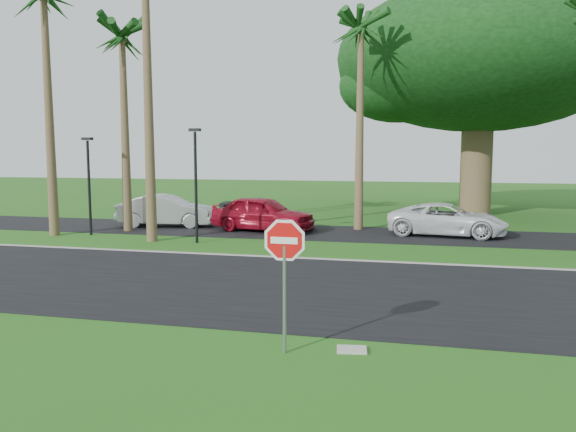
# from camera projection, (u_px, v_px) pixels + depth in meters

# --- Properties ---
(ground) EXTENTS (120.00, 120.00, 0.00)m
(ground) POSITION_uv_depth(u_px,v_px,m) (294.00, 308.00, 13.35)
(ground) COLOR #235615
(ground) RESTS_ON ground
(road) EXTENTS (120.00, 8.00, 0.02)m
(road) POSITION_uv_depth(u_px,v_px,m) (310.00, 288.00, 15.29)
(road) COLOR black
(road) RESTS_ON ground
(parking_strip) EXTENTS (120.00, 5.00, 0.02)m
(parking_strip) POSITION_uv_depth(u_px,v_px,m) (355.00, 234.00, 25.44)
(parking_strip) COLOR black
(parking_strip) RESTS_ON ground
(curb) EXTENTS (120.00, 0.12, 0.06)m
(curb) POSITION_uv_depth(u_px,v_px,m) (333.00, 260.00, 19.20)
(curb) COLOR gray
(curb) RESTS_ON ground
(stop_sign_near) EXTENTS (1.05, 0.07, 2.62)m
(stop_sign_near) POSITION_uv_depth(u_px,v_px,m) (285.00, 258.00, 10.14)
(stop_sign_near) COLOR gray
(stop_sign_near) RESTS_ON ground
(palm_left_far) EXTENTS (5.00, 5.00, 11.50)m
(palm_left_far) POSITION_uv_depth(u_px,v_px,m) (44.00, 0.00, 23.90)
(palm_left_far) COLOR brown
(palm_left_far) RESTS_ON ground
(palm_left_mid) EXTENTS (5.00, 5.00, 10.00)m
(palm_left_mid) POSITION_uv_depth(u_px,v_px,m) (122.00, 42.00, 25.42)
(palm_left_mid) COLOR brown
(palm_left_mid) RESTS_ON ground
(palm_center) EXTENTS (5.00, 5.00, 10.50)m
(palm_center) POSITION_uv_depth(u_px,v_px,m) (361.00, 33.00, 25.86)
(palm_center) COLOR brown
(palm_center) RESTS_ON ground
(canopy_tree) EXTENTS (16.50, 16.50, 13.12)m
(canopy_tree) POSITION_uv_depth(u_px,v_px,m) (480.00, 60.00, 32.24)
(canopy_tree) COLOR brown
(canopy_tree) RESTS_ON ground
(streetlight_left) EXTENTS (0.45, 0.25, 4.34)m
(streetlight_left) POSITION_uv_depth(u_px,v_px,m) (89.00, 179.00, 24.90)
(streetlight_left) COLOR black
(streetlight_left) RESTS_ON ground
(streetlight_right) EXTENTS (0.45, 0.25, 4.64)m
(streetlight_right) POSITION_uv_depth(u_px,v_px,m) (196.00, 178.00, 22.65)
(streetlight_right) COLOR black
(streetlight_right) RESTS_ON ground
(car_silver) EXTENTS (4.98, 2.43, 1.57)m
(car_silver) POSITION_uv_depth(u_px,v_px,m) (167.00, 211.00, 27.84)
(car_silver) COLOR #B6B7BE
(car_silver) RESTS_ON ground
(car_red) EXTENTS (5.14, 2.86, 1.65)m
(car_red) POSITION_uv_depth(u_px,v_px,m) (263.00, 214.00, 26.19)
(car_red) COLOR maroon
(car_red) RESTS_ON ground
(car_dark) EXTENTS (4.74, 2.47, 1.31)m
(car_dark) POSITION_uv_depth(u_px,v_px,m) (268.00, 216.00, 26.95)
(car_dark) COLOR black
(car_dark) RESTS_ON ground
(car_minivan) EXTENTS (5.37, 2.94, 1.43)m
(car_minivan) POSITION_uv_depth(u_px,v_px,m) (447.00, 220.00, 24.77)
(car_minivan) COLOR white
(car_minivan) RESTS_ON ground
(utility_slab) EXTENTS (0.59, 0.43, 0.06)m
(utility_slab) POSITION_uv_depth(u_px,v_px,m) (352.00, 350.00, 10.42)
(utility_slab) COLOR #A7A79F
(utility_slab) RESTS_ON ground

